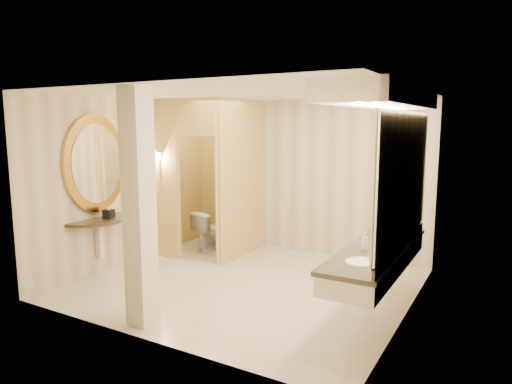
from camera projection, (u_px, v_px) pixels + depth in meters
The scene contains 16 objects.
floor at pixel (245, 284), 6.59m from camera, with size 4.50×4.50×0.00m, color beige.
ceiling at pixel (244, 93), 6.19m from camera, with size 4.50×4.50×0.00m, color silver.
wall_back at pixel (303, 177), 8.11m from camera, with size 4.50×0.02×2.70m, color beige.
wall_front at pixel (143, 217), 4.68m from camera, with size 4.50×0.02×2.70m, color beige.
wall_left at pixel (128, 182), 7.50m from camera, with size 0.02×4.00×2.70m, color beige.
wall_right at pixel (410, 206), 5.29m from camera, with size 0.02×4.00×2.70m, color beige.
toilet_closet at pixel (218, 177), 7.77m from camera, with size 1.50×1.55×2.70m.
wall_sconce at pixel (160, 157), 7.65m from camera, with size 0.14×0.14×0.42m.
vanity at pixel (382, 183), 5.18m from camera, with size 0.75×2.59×2.09m.
console_shelf at pixel (96, 186), 6.89m from camera, with size 1.14×1.14×2.02m.
pillar at pixel (139, 209), 5.10m from camera, with size 0.27×0.27×2.70m, color silver.
tissue_box at pixel (109, 214), 6.87m from camera, with size 0.14×0.14×0.14m, color black.
toilet at pixel (212, 230), 8.36m from camera, with size 0.40×0.70×0.71m, color white.
soap_bottle_a at pixel (374, 234), 5.62m from camera, with size 0.06×0.06×0.13m, color beige.
soap_bottle_b at pixel (379, 239), 5.43m from camera, with size 0.09×0.09×0.11m, color silver.
soap_bottle_c at pixel (365, 241), 5.14m from camera, with size 0.08×0.08×0.21m, color #C6B28C.
Camera 1 is at (3.28, -5.41, 2.30)m, focal length 32.00 mm.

